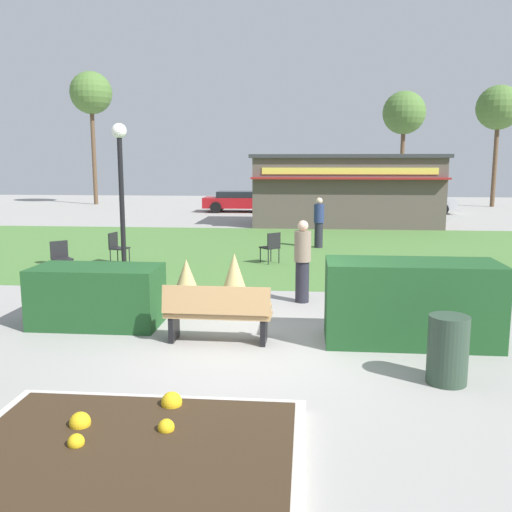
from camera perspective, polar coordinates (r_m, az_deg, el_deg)
The scene contains 23 objects.
ground_plane at distance 8.75m, azimuth 0.33°, elevation -9.42°, with size 80.00×80.00×0.00m, color #999691.
lawn_patch at distance 18.47m, azimuth 2.97°, elevation 0.64°, with size 36.00×12.00×0.01m, color #4C7A38.
flower_bed at distance 5.79m, azimuth -12.86°, elevation -19.12°, with size 3.36×2.58×0.31m.
park_bench at distance 8.93m, azimuth -3.93°, elevation -5.84°, with size 1.71×0.55×0.95m.
hedge_left at distance 10.23m, azimuth -15.85°, elevation -3.94°, with size 2.20×1.10×1.05m, color #1E4C23.
hedge_right at distance 9.21m, azimuth 15.50°, elevation -4.57°, with size 2.68×1.10×1.31m, color #1E4C23.
ornamental_grass_behind_left at distance 10.62m, azimuth -2.21°, elevation -2.79°, with size 0.75×0.75×1.16m, color tan.
ornamental_grass_behind_right at distance 10.40m, azimuth -11.92°, elevation -3.80°, with size 0.71×0.71×0.97m, color tan.
ornamental_grass_behind_center at distance 10.89m, azimuth -7.08°, elevation -2.95°, with size 0.76×0.76×1.01m, color tan.
lamppost_mid at distance 14.04m, azimuth -13.57°, elevation 7.41°, with size 0.36×0.36×3.77m.
trash_bin at distance 7.74m, azimuth 18.94°, elevation -9.00°, with size 0.52×0.52×0.90m, color #2D4233.
food_kiosk at distance 26.07m, azimuth 9.11°, elevation 6.65°, with size 8.53×4.10×3.20m.
cafe_chair_west at distance 15.87m, azimuth 1.60°, elevation 1.11°, with size 0.62×0.62×0.89m.
cafe_chair_east at distance 14.92m, azimuth -19.25°, elevation 0.04°, with size 0.62×0.62×0.89m.
cafe_chair_center at distance 16.30m, azimuth -13.99°, elevation 1.05°, with size 0.52×0.52×0.89m.
person_strolling at distance 18.95m, azimuth 6.41°, elevation 3.43°, with size 0.34×0.34×1.69m.
person_standing at distance 11.45m, azimuth 4.75°, elevation -0.49°, with size 0.34×0.34×1.69m.
parked_car_west_slot at distance 32.83m, azimuth -1.69°, elevation 5.63°, with size 4.23×2.12×1.20m.
parked_car_center_slot at distance 32.60m, azimuth 6.79°, elevation 5.55°, with size 4.29×2.22×1.20m.
parked_car_east_slot at distance 33.16m, azimuth 15.89°, elevation 5.32°, with size 4.24×2.14×1.20m.
tree_left_bg at distance 39.95m, azimuth 23.46°, elevation 13.60°, with size 2.80×2.80×7.71m.
tree_right_bg at distance 40.62m, azimuth -16.44°, elevation 15.51°, with size 2.80×2.80×8.87m.
tree_center_bg at distance 39.13m, azimuth 14.83°, elevation 13.83°, with size 2.80×2.80×7.48m.
Camera 1 is at (0.70, -8.25, 2.83)m, focal length 39.31 mm.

